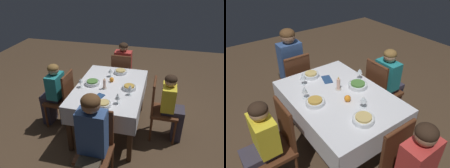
{
  "view_description": "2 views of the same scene",
  "coord_description": "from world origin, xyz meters",
  "views": [
    {
      "loc": [
        -2.63,
        -0.68,
        2.25
      ],
      "look_at": [
        -0.04,
        -0.04,
        0.81
      ],
      "focal_mm": 35.0,
      "sensor_mm": 36.0,
      "label": 1
    },
    {
      "loc": [
        1.52,
        -1.1,
        2.08
      ],
      "look_at": [
        0.01,
        -0.01,
        0.89
      ],
      "focal_mm": 35.0,
      "sensor_mm": 36.0,
      "label": 2
    }
  ],
  "objects": [
    {
      "name": "chair_north",
      "position": [
        -0.07,
        0.73,
        0.5
      ],
      "size": [
        0.38,
        0.38,
        0.91
      ],
      "rotation": [
        0.0,
        0.0,
        3.14
      ],
      "color": "#562D19",
      "rests_on": "ground_plane"
    },
    {
      "name": "bowl_east",
      "position": [
        0.46,
        -0.06,
        0.77
      ],
      "size": [
        0.21,
        0.21,
        0.06
      ],
      "color": "silver",
      "rests_on": "dining_table"
    },
    {
      "name": "chair_west",
      "position": [
        -0.91,
        -0.07,
        0.5
      ],
      "size": [
        0.38,
        0.38,
        0.91
      ],
      "rotation": [
        0.0,
        0.0,
        -1.57
      ],
      "color": "#562D19",
      "rests_on": "ground_plane"
    },
    {
      "name": "person_adult_denim",
      "position": [
        -1.05,
        -0.07,
        0.68
      ],
      "size": [
        0.34,
        0.3,
        1.2
      ],
      "rotation": [
        0.0,
        0.0,
        -1.57
      ],
      "color": "#4C4233",
      "rests_on": "ground_plane"
    },
    {
      "name": "chair_south",
      "position": [
        0.01,
        -0.73,
        0.5
      ],
      "size": [
        0.38,
        0.38,
        0.91
      ],
      "color": "#562D19",
      "rests_on": "ground_plane"
    },
    {
      "name": "ground_plane",
      "position": [
        0.0,
        0.0,
        0.0
      ],
      "size": [
        8.0,
        8.0,
        0.0
      ],
      "primitive_type": "plane",
      "color": "#4C3826"
    },
    {
      "name": "orange_fruit",
      "position": [
        0.14,
        0.01,
        0.78
      ],
      "size": [
        0.07,
        0.07,
        0.07
      ],
      "primitive_type": "sphere",
      "color": "orange",
      "rests_on": "dining_table"
    },
    {
      "name": "person_child_red",
      "position": [
        1.06,
        0.01,
        0.59
      ],
      "size": [
        0.33,
        0.3,
        1.07
      ],
      "rotation": [
        0.0,
        0.0,
        1.57
      ],
      "color": "#383342",
      "rests_on": "ground_plane"
    },
    {
      "name": "bowl_north",
      "position": [
        0.0,
        0.26,
        0.77
      ],
      "size": [
        0.22,
        0.22,
        0.06
      ],
      "color": "silver",
      "rests_on": "dining_table"
    },
    {
      "name": "bowl_west",
      "position": [
        -0.5,
        -0.05,
        0.77
      ],
      "size": [
        0.19,
        0.19,
        0.06
      ],
      "color": "silver",
      "rests_on": "dining_table"
    },
    {
      "name": "wine_glass_north",
      "position": [
        -0.12,
        0.39,
        0.84
      ],
      "size": [
        0.07,
        0.07,
        0.14
      ],
      "color": "white",
      "rests_on": "dining_table"
    },
    {
      "name": "chair_east",
      "position": [
        0.91,
        0.01,
        0.5
      ],
      "size": [
        0.38,
        0.38,
        0.91
      ],
      "rotation": [
        0.0,
        0.0,
        1.57
      ],
      "color": "#562D19",
      "rests_on": "ground_plane"
    },
    {
      "name": "wine_glass_west",
      "position": [
        -0.4,
        -0.2,
        0.84
      ],
      "size": [
        0.07,
        0.07,
        0.14
      ],
      "color": "white",
      "rests_on": "dining_table"
    },
    {
      "name": "wine_glass_east",
      "position": [
        0.31,
        0.07,
        0.84
      ],
      "size": [
        0.07,
        0.07,
        0.13
      ],
      "color": "white",
      "rests_on": "dining_table"
    },
    {
      "name": "candle_centerpiece",
      "position": [
        -0.08,
        0.06,
        0.81
      ],
      "size": [
        0.07,
        0.07,
        0.16
      ],
      "color": "beige",
      "rests_on": "dining_table"
    },
    {
      "name": "wine_glass_south",
      "position": [
        -0.16,
        -0.31,
        0.85
      ],
      "size": [
        0.06,
        0.06,
        0.14
      ],
      "color": "white",
      "rests_on": "dining_table"
    },
    {
      "name": "person_child_teal",
      "position": [
        -0.07,
        0.88,
        0.56
      ],
      "size": [
        0.3,
        0.33,
        1.03
      ],
      "rotation": [
        0.0,
        0.0,
        3.14
      ],
      "color": "#383342",
      "rests_on": "ground_plane"
    },
    {
      "name": "napkin_red_folded",
      "position": [
        -0.33,
        0.07,
        0.75
      ],
      "size": [
        0.19,
        0.15,
        0.01
      ],
      "rotation": [
        0.0,
        0.0,
        -0.31
      ],
      "color": "navy",
      "rests_on": "dining_table"
    },
    {
      "name": "person_child_yellow",
      "position": [
        0.01,
        -0.88,
        0.55
      ],
      "size": [
        0.3,
        0.33,
        1.01
      ],
      "color": "#383342",
      "rests_on": "ground_plane"
    },
    {
      "name": "dining_table",
      "position": [
        0.0,
        0.0,
        0.65
      ],
      "size": [
        1.31,
        0.94,
        0.75
      ],
      "color": "silver",
      "rests_on": "ground_plane"
    },
    {
      "name": "bowl_south",
      "position": [
        -0.01,
        -0.28,
        0.77
      ],
      "size": [
        0.19,
        0.19,
        0.06
      ],
      "color": "silver",
      "rests_on": "dining_table"
    }
  ]
}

